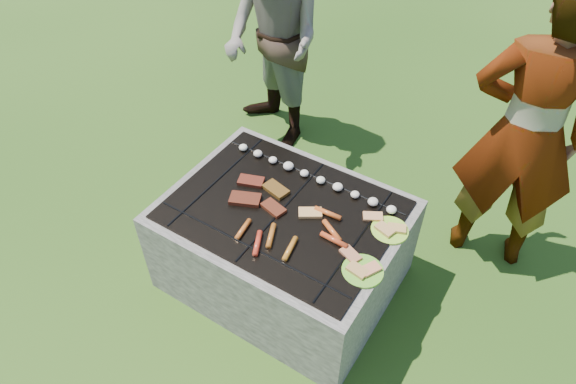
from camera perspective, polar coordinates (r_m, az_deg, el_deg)
name	(u,v)px	position (r m, az deg, el deg)	size (l,w,h in m)	color
lawn	(284,276)	(3.29, -0.47, -9.32)	(60.00, 60.00, 0.00)	#1D4110
fire_pit	(283,247)	(3.07, -0.50, -6.17)	(1.30, 1.00, 0.62)	#9C958A
mushrooms	(314,177)	(2.99, 2.88, 1.68)	(1.05, 0.06, 0.04)	white
pork_slabs	(259,194)	(2.90, -3.26, -0.23)	(0.39, 0.30, 0.03)	maroon
sausages	(296,234)	(2.68, 0.85, -4.73)	(0.54, 0.48, 0.03)	orange
bread_on_grate	(338,225)	(2.75, 5.58, -3.67)	(0.46, 0.40, 0.02)	#FAE67F
plate_far	(390,230)	(2.78, 11.25, -4.15)	(0.23, 0.23, 0.03)	#CEF73B
plate_near	(363,271)	(2.58, 8.31, -8.64)	(0.27, 0.27, 0.03)	#A1CE31
cook	(526,135)	(3.09, 24.92, 5.76)	(0.68, 0.45, 1.86)	#A49888
bystander	(273,40)	(3.88, -1.71, 16.51)	(0.83, 0.65, 1.71)	gray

